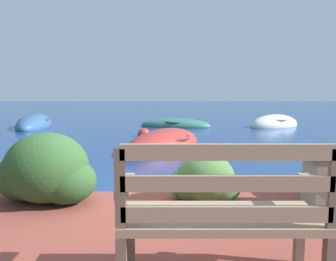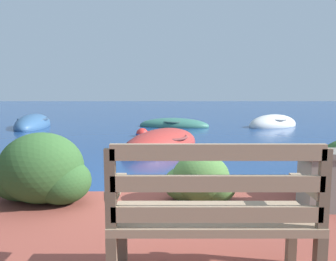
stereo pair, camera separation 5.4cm
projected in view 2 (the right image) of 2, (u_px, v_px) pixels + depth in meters
name	position (u px, v px, depth m)	size (l,w,h in m)	color
ground_plane	(132.00, 209.00, 3.98)	(80.00, 80.00, 0.00)	navy
park_bench	(214.00, 212.00, 1.98)	(1.25, 0.48, 0.93)	brown
hedge_clump_left	(42.00, 172.00, 3.55)	(1.13, 0.81, 0.77)	#284C23
hedge_clump_centre	(200.00, 181.00, 3.57)	(0.79, 0.57, 0.53)	#426B33
rowboat_nearest	(163.00, 146.00, 8.04)	(2.48, 3.27, 0.86)	#9E2D28
rowboat_mid	(34.00, 125.00, 12.88)	(1.60, 3.34, 0.89)	#2D517A
rowboat_far	(175.00, 125.00, 12.92)	(2.92, 1.53, 0.61)	#336B5B
rowboat_outer	(274.00, 125.00, 12.97)	(2.52, 1.99, 0.85)	silver
mooring_buoy	(143.00, 134.00, 10.28)	(0.42, 0.42, 0.38)	red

